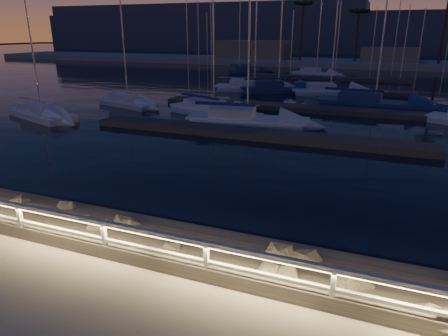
{
  "coord_description": "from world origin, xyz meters",
  "views": [
    {
      "loc": [
        7.48,
        -7.68,
        5.83
      ],
      "look_at": [
        2.89,
        4.0,
        1.49
      ],
      "focal_mm": 32.0,
      "sensor_mm": 36.0,
      "label": 1
    }
  ],
  "objects": [
    {
      "name": "floating_docks",
      "position": [
        0.0,
        32.5,
        -0.4
      ],
      "size": [
        22.0,
        36.0,
        0.4
      ],
      "color": "#524A44",
      "rests_on": "ground"
    },
    {
      "name": "distant_hills",
      "position": [
        -22.13,
        133.69,
        4.74
      ],
      "size": [
        230.0,
        37.5,
        18.0
      ],
      "color": "#3B445B",
      "rests_on": "ground"
    },
    {
      "name": "sailboat_b",
      "position": [
        -16.95,
        15.58,
        -0.18
      ],
      "size": [
        7.5,
        4.29,
        12.35
      ],
      "rotation": [
        0.0,
        0.0,
        -0.33
      ],
      "color": "silver",
      "rests_on": "ground"
    },
    {
      "name": "riprap",
      "position": [
        1.88,
        1.4,
        -0.2
      ],
      "size": [
        39.39,
        3.07,
        1.39
      ],
      "color": "#6A675B",
      "rests_on": "ground"
    },
    {
      "name": "sailboat_m",
      "position": [
        -12.82,
        54.21,
        -0.18
      ],
      "size": [
        6.7,
        4.38,
        11.22
      ],
      "rotation": [
        0.0,
        0.0,
        0.43
      ],
      "color": "navy",
      "rests_on": "ground"
    },
    {
      "name": "sailboat_j",
      "position": [
        -3.34,
        35.53,
        -0.14
      ],
      "size": [
        8.51,
        5.43,
        14.15
      ],
      "rotation": [
        0.0,
        0.0,
        0.41
      ],
      "color": "navy",
      "rests_on": "ground"
    },
    {
      "name": "palm_left",
      "position": [
        -8.0,
        72.0,
        10.14
      ],
      "size": [
        3.0,
        3.0,
        11.2
      ],
      "color": "#503B25",
      "rests_on": "ground"
    },
    {
      "name": "sailboat_f",
      "position": [
        -1.4,
        18.85,
        -0.13
      ],
      "size": [
        8.75,
        3.61,
        14.49
      ],
      "rotation": [
        0.0,
        0.0,
        0.13
      ],
      "color": "silver",
      "rests_on": "ground"
    },
    {
      "name": "sailboat_c",
      "position": [
        -4.98,
        21.37,
        -0.16
      ],
      "size": [
        8.58,
        5.26,
        14.15
      ],
      "rotation": [
        0.0,
        0.0,
        -0.38
      ],
      "color": "silver",
      "rests_on": "ground"
    },
    {
      "name": "sailboat_n",
      "position": [
        -2.07,
        53.49,
        -0.18
      ],
      "size": [
        7.58,
        3.94,
        12.45
      ],
      "rotation": [
        0.0,
        0.0,
        -0.26
      ],
      "color": "silver",
      "rests_on": "ground"
    },
    {
      "name": "far_shore",
      "position": [
        -0.12,
        74.05,
        0.29
      ],
      "size": [
        160.0,
        14.0,
        5.2
      ],
      "color": "#A5A095",
      "rests_on": "ground"
    },
    {
      "name": "harbor_water",
      "position": [
        0.0,
        31.22,
        -0.97
      ],
      "size": [
        400.0,
        440.0,
        0.6
      ],
      "color": "black",
      "rests_on": "ground"
    },
    {
      "name": "ground",
      "position": [
        0.0,
        0.0,
        0.0
      ],
      "size": [
        400.0,
        400.0,
        0.0
      ],
      "primitive_type": "plane",
      "color": "#A5A095",
      "rests_on": "ground"
    },
    {
      "name": "sailboat_l",
      "position": [
        6.75,
        29.52,
        -0.14
      ],
      "size": [
        9.96,
        3.69,
        16.5
      ],
      "rotation": [
        0.0,
        0.0,
        -0.08
      ],
      "color": "navy",
      "rests_on": "ground"
    },
    {
      "name": "sailboat_k",
      "position": [
        2.19,
        35.92,
        -0.17
      ],
      "size": [
        8.29,
        4.71,
        13.58
      ],
      "rotation": [
        0.0,
        0.0,
        0.32
      ],
      "color": "silver",
      "rests_on": "ground"
    },
    {
      "name": "palm_center",
      "position": [
        2.0,
        73.0,
        8.78
      ],
      "size": [
        3.0,
        3.0,
        9.7
      ],
      "color": "#503B25",
      "rests_on": "ground"
    },
    {
      "name": "sailboat_e",
      "position": [
        -13.68,
        22.33,
        -0.19
      ],
      "size": [
        6.59,
        3.62,
        10.88
      ],
      "rotation": [
        0.0,
        0.0,
        -0.3
      ],
      "color": "silver",
      "rests_on": "ground"
    },
    {
      "name": "sailboat_g",
      "position": [
        -6.14,
        35.67,
        -0.15
      ],
      "size": [
        9.08,
        4.31,
        14.86
      ],
      "rotation": [
        0.0,
        0.0,
        0.21
      ],
      "color": "silver",
      "rests_on": "ground"
    },
    {
      "name": "guard_rail",
      "position": [
        -0.07,
        -0.0,
        0.77
      ],
      "size": [
        44.11,
        0.12,
        1.06
      ],
      "color": "white",
      "rests_on": "ground"
    }
  ]
}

